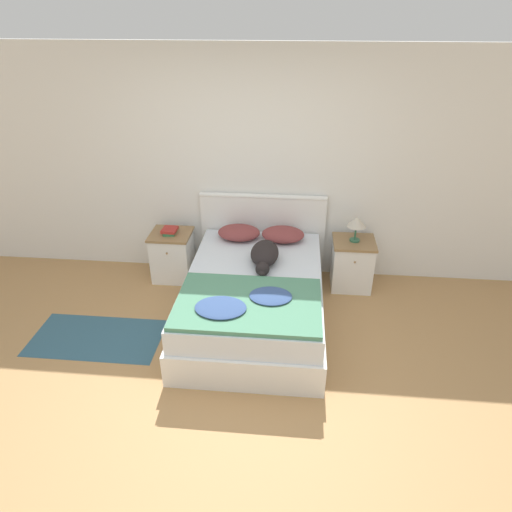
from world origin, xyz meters
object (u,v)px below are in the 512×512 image
bed (254,299)px  pillow_left (239,232)px  nightstand_right (352,264)px  book_stack (170,231)px  nightstand_left (173,255)px  dog (265,255)px  pillow_right (283,234)px  table_lamp (357,223)px

bed → pillow_left: pillow_left is taller
nightstand_right → book_stack: (-2.07, 0.00, 0.32)m
nightstand_left → dog: (1.12, -0.53, 0.35)m
bed → pillow_left: bearing=107.6°
pillow_right → bed: bearing=-107.6°
nightstand_left → dog: dog is taller
nightstand_left → pillow_right: bearing=-0.5°
dog → bed: bearing=-107.7°
pillow_left → book_stack: size_ratio=2.17×
pillow_right → book_stack: pillow_right is taller
bed → table_lamp: 1.40m
nightstand_right → pillow_left: bearing=-179.5°
table_lamp → pillow_left: bearing=-179.3°
dog → book_stack: (-1.12, 0.53, -0.04)m
nightstand_left → nightstand_right: 2.07m
bed → nightstand_right: bearing=37.1°
bed → nightstand_right: (1.03, 0.78, 0.02)m
pillow_right → table_lamp: 0.81m
nightstand_left → table_lamp: table_lamp is taller
bed → table_lamp: size_ratio=6.95×
book_stack → table_lamp: table_lamp is taller
pillow_left → book_stack: 0.79m
table_lamp → dog: bearing=-150.9°
book_stack → pillow_left: bearing=-1.0°
pillow_right → table_lamp: (0.79, 0.02, 0.17)m
pillow_right → table_lamp: table_lamp is taller
nightstand_left → book_stack: size_ratio=2.67×
table_lamp → nightstand_right: bearing=-90.0°
pillow_left → pillow_right: size_ratio=1.00×
nightstand_right → dog: size_ratio=0.85×
bed → pillow_right: size_ratio=4.25×
pillow_left → pillow_right: 0.49m
nightstand_left → bed: bearing=-37.1°
nightstand_right → dog: dog is taller
bed → dog: size_ratio=2.95×
bed → nightstand_right: size_ratio=3.47×
pillow_right → dog: (-0.16, -0.51, 0.02)m
nightstand_right → table_lamp: bearing=90.0°
bed → book_stack: bearing=142.9°
bed → nightstand_left: nightstand_left is taller
nightstand_left → pillow_left: pillow_left is taller
pillow_left → table_lamp: 1.29m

